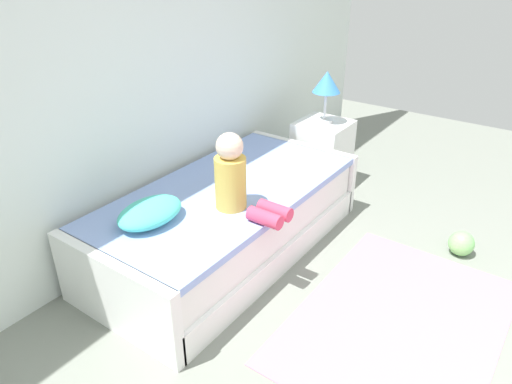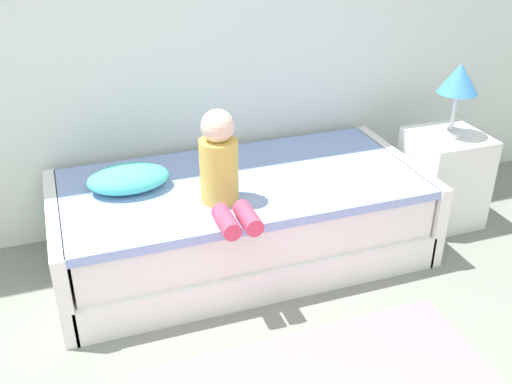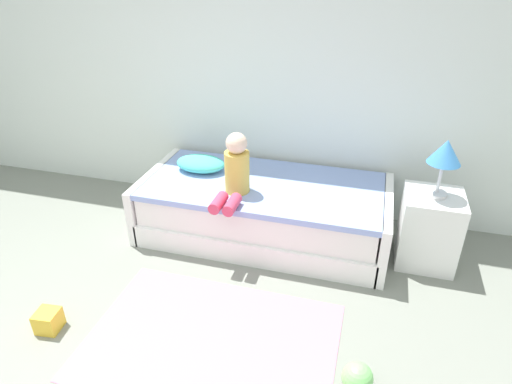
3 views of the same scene
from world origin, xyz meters
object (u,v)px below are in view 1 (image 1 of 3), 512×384
nightstand (322,153)px  child_figure (237,180)px  bed (228,220)px  toy_ball (461,243)px  table_lamp (327,85)px  pillow (150,212)px

nightstand → child_figure: 1.59m
bed → toy_ball: 1.69m
nightstand → table_lamp: table_lamp is taller
table_lamp → child_figure: bearing=-172.4°
pillow → table_lamp: bearing=-3.6°
nightstand → toy_ball: size_ratio=3.32×
table_lamp → bed: bearing=179.0°
bed → toy_ball: (0.92, -1.41, -0.16)m
nightstand → pillow: (-1.96, 0.12, 0.26)m
child_figure → toy_ball: size_ratio=2.82×
pillow → toy_ball: size_ratio=2.43×
bed → table_lamp: table_lamp is taller
table_lamp → toy_ball: (-0.43, -1.38, -0.85)m
table_lamp → pillow: bearing=176.4°
bed → nightstand: 1.35m
nightstand → pillow: bearing=176.4°
nightstand → pillow: 1.98m
table_lamp → child_figure: table_lamp is taller
bed → nightstand: (1.35, -0.02, 0.05)m
child_figure → nightstand: bearing=7.6°
bed → child_figure: bearing=-127.8°
nightstand → child_figure: bearing=-172.4°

